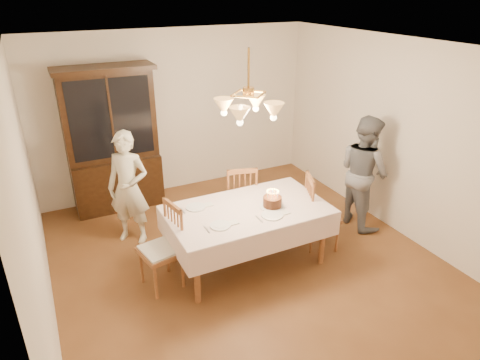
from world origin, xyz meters
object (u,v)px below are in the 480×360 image
china_hutch (112,142)px  birthday_cake (272,202)px  dining_table (247,214)px  chair_far_side (240,201)px  elderly_woman (129,188)px

china_hutch → birthday_cake: size_ratio=7.20×
dining_table → birthday_cake: (0.28, -0.09, 0.14)m
dining_table → chair_far_side: 0.84m
chair_far_side → birthday_cake: 0.93m
chair_far_side → elderly_woman: bearing=163.8°
china_hutch → elderly_woman: size_ratio=1.41×
elderly_woman → birthday_cake: 1.90m
china_hutch → chair_far_side: bearing=-47.5°
dining_table → china_hutch: size_ratio=0.88×
birthday_cake → china_hutch: bearing=120.5°
elderly_woman → birthday_cake: bearing=-4.0°
dining_table → elderly_woman: (-1.14, 1.17, 0.08)m
china_hutch → birthday_cake: (1.38, -2.35, -0.22)m
dining_table → china_hutch: china_hutch is taller
elderly_woman → birthday_cake: (1.42, -1.26, 0.06)m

